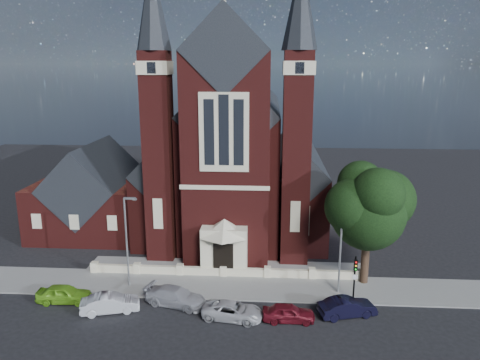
{
  "coord_description": "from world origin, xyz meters",
  "views": [
    {
      "loc": [
        4.09,
        -32.56,
        18.83
      ],
      "look_at": [
        1.15,
        12.0,
        7.73
      ],
      "focal_mm": 35.0,
      "sensor_mm": 36.0,
      "label": 1
    }
  ],
  "objects_px": {
    "church": "(237,154)",
    "car_white_suv": "(233,311)",
    "traffic_signal": "(355,273)",
    "car_lime_van": "(64,294)",
    "street_lamp_right": "(342,242)",
    "car_silver_b": "(176,297)",
    "car_dark_red": "(288,313)",
    "street_tree": "(370,209)",
    "street_lamp_left": "(127,237)",
    "car_silver_a": "(110,303)",
    "car_navy": "(347,307)",
    "parish_hall": "(95,196)"
  },
  "relations": [
    {
      "from": "street_lamp_left",
      "to": "car_dark_red",
      "type": "height_order",
      "value": "street_lamp_left"
    },
    {
      "from": "street_lamp_right",
      "to": "traffic_signal",
      "type": "relative_size",
      "value": 2.02
    },
    {
      "from": "street_tree",
      "to": "church",
      "type": "bearing_deg",
      "value": 126.17
    },
    {
      "from": "street_tree",
      "to": "car_silver_a",
      "type": "distance_m",
      "value": 22.52
    },
    {
      "from": "street_tree",
      "to": "car_white_suv",
      "type": "distance_m",
      "value": 14.33
    },
    {
      "from": "parish_hall",
      "to": "street_tree",
      "type": "bearing_deg",
      "value": -23.26
    },
    {
      "from": "parish_hall",
      "to": "street_lamp_left",
      "type": "xyz_separation_m",
      "value": [
        8.09,
        -14.0,
        0.59
      ]
    },
    {
      "from": "street_tree",
      "to": "car_navy",
      "type": "distance_m",
      "value": 8.62
    },
    {
      "from": "street_lamp_right",
      "to": "car_silver_b",
      "type": "distance_m",
      "value": 14.23
    },
    {
      "from": "car_lime_van",
      "to": "street_tree",
      "type": "bearing_deg",
      "value": -82.5
    },
    {
      "from": "car_dark_red",
      "to": "car_navy",
      "type": "relative_size",
      "value": 0.89
    },
    {
      "from": "car_silver_a",
      "to": "car_navy",
      "type": "relative_size",
      "value": 1.01
    },
    {
      "from": "car_lime_van",
      "to": "car_dark_red",
      "type": "bearing_deg",
      "value": -98.63
    },
    {
      "from": "traffic_signal",
      "to": "car_silver_b",
      "type": "xyz_separation_m",
      "value": [
        -14.28,
        -1.35,
        -1.85
      ]
    },
    {
      "from": "car_lime_van",
      "to": "car_dark_red",
      "type": "xyz_separation_m",
      "value": [
        18.09,
        -1.71,
        -0.06
      ]
    },
    {
      "from": "car_silver_b",
      "to": "car_navy",
      "type": "bearing_deg",
      "value": -77.02
    },
    {
      "from": "street_lamp_left",
      "to": "car_silver_a",
      "type": "relative_size",
      "value": 1.81
    },
    {
      "from": "street_lamp_right",
      "to": "car_navy",
      "type": "height_order",
      "value": "street_lamp_right"
    },
    {
      "from": "street_lamp_left",
      "to": "car_lime_van",
      "type": "distance_m",
      "value": 6.7
    },
    {
      "from": "car_white_suv",
      "to": "car_navy",
      "type": "height_order",
      "value": "car_navy"
    },
    {
      "from": "street_lamp_left",
      "to": "car_silver_a",
      "type": "height_order",
      "value": "street_lamp_left"
    },
    {
      "from": "car_silver_b",
      "to": "car_dark_red",
      "type": "xyz_separation_m",
      "value": [
        8.92,
        -1.83,
        -0.06
      ]
    },
    {
      "from": "car_silver_b",
      "to": "car_navy",
      "type": "height_order",
      "value": "car_navy"
    },
    {
      "from": "car_silver_a",
      "to": "church",
      "type": "bearing_deg",
      "value": -35.68
    },
    {
      "from": "car_lime_van",
      "to": "car_silver_a",
      "type": "bearing_deg",
      "value": -109.92
    },
    {
      "from": "street_tree",
      "to": "car_dark_red",
      "type": "xyz_separation_m",
      "value": [
        -6.96,
        -6.46,
        -6.28
      ]
    },
    {
      "from": "traffic_signal",
      "to": "car_lime_van",
      "type": "bearing_deg",
      "value": -176.42
    },
    {
      "from": "parish_hall",
      "to": "car_navy",
      "type": "height_order",
      "value": "parish_hall"
    },
    {
      "from": "church",
      "to": "car_silver_a",
      "type": "height_order",
      "value": "church"
    },
    {
      "from": "street_tree",
      "to": "street_lamp_left",
      "type": "height_order",
      "value": "street_tree"
    },
    {
      "from": "car_lime_van",
      "to": "car_navy",
      "type": "relative_size",
      "value": 0.96
    },
    {
      "from": "church",
      "to": "street_tree",
      "type": "height_order",
      "value": "church"
    },
    {
      "from": "street_tree",
      "to": "car_dark_red",
      "type": "bearing_deg",
      "value": -137.14
    },
    {
      "from": "church",
      "to": "car_silver_b",
      "type": "height_order",
      "value": "church"
    },
    {
      "from": "car_lime_van",
      "to": "car_white_suv",
      "type": "distance_m",
      "value": 13.98
    },
    {
      "from": "church",
      "to": "car_white_suv",
      "type": "height_order",
      "value": "church"
    },
    {
      "from": "car_white_suv",
      "to": "church",
      "type": "bearing_deg",
      "value": 12.46
    },
    {
      "from": "church",
      "to": "traffic_signal",
      "type": "bearing_deg",
      "value": -61.8
    },
    {
      "from": "car_navy",
      "to": "car_silver_b",
      "type": "bearing_deg",
      "value": 70.8
    },
    {
      "from": "car_silver_b",
      "to": "traffic_signal",
      "type": "bearing_deg",
      "value": -68.22
    },
    {
      "from": "church",
      "to": "street_lamp_right",
      "type": "bearing_deg",
      "value": -61.96
    },
    {
      "from": "church",
      "to": "car_lime_van",
      "type": "height_order",
      "value": "church"
    },
    {
      "from": "street_lamp_right",
      "to": "car_navy",
      "type": "xyz_separation_m",
      "value": [
        0.07,
        -3.72,
        -3.87
      ]
    },
    {
      "from": "traffic_signal",
      "to": "car_lime_van",
      "type": "distance_m",
      "value": 23.57
    },
    {
      "from": "parish_hall",
      "to": "street_lamp_left",
      "type": "bearing_deg",
      "value": -59.98
    },
    {
      "from": "car_white_suv",
      "to": "car_navy",
      "type": "relative_size",
      "value": 1.05
    },
    {
      "from": "parish_hall",
      "to": "car_navy",
      "type": "xyz_separation_m",
      "value": [
        26.16,
        -17.72,
        -3.28
      ]
    },
    {
      "from": "street_lamp_left",
      "to": "traffic_signal",
      "type": "relative_size",
      "value": 2.02
    },
    {
      "from": "church",
      "to": "car_dark_red",
      "type": "height_order",
      "value": "church"
    },
    {
      "from": "street_tree",
      "to": "street_lamp_left",
      "type": "xyz_separation_m",
      "value": [
        -20.51,
        -1.71,
        -2.36
      ]
    }
  ]
}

